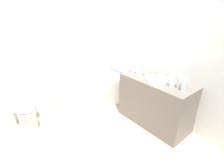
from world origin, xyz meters
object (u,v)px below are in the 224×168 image
(water_bottle_4, at_px, (138,68))
(drinking_glass_1, at_px, (134,69))
(sink_faucet, at_px, (164,76))
(water_bottle_2, at_px, (180,82))
(water_bottle_5, at_px, (133,68))
(bathtub, at_px, (90,92))
(water_bottle_0, at_px, (146,70))
(drinking_glass_0, at_px, (140,73))
(water_bottle_3, at_px, (184,84))
(toilet_paper_roll, at_px, (17,133))
(sink_basin, at_px, (156,79))
(toilet, at_px, (25,111))
(water_bottle_1, at_px, (172,80))

(water_bottle_4, bearing_deg, drinking_glass_1, 73.05)
(sink_faucet, bearing_deg, water_bottle_2, -113.32)
(sink_faucet, bearing_deg, water_bottle_5, 115.91)
(bathtub, distance_m, water_bottle_0, 1.30)
(drinking_glass_0, distance_m, drinking_glass_1, 0.23)
(water_bottle_3, distance_m, toilet_paper_roll, 2.73)
(sink_basin, bearing_deg, sink_faucet, 0.00)
(toilet, xyz_separation_m, water_bottle_1, (1.74, -1.61, 0.65))
(water_bottle_1, height_order, water_bottle_2, water_bottle_1)
(sink_faucet, bearing_deg, water_bottle_0, 124.02)
(water_bottle_5, bearing_deg, drinking_glass_1, 30.69)
(water_bottle_1, bearing_deg, toilet, 137.19)
(water_bottle_2, bearing_deg, bathtub, 107.98)
(sink_basin, xyz_separation_m, water_bottle_1, (-0.01, -0.28, 0.09))
(sink_basin, distance_m, drinking_glass_0, 0.33)
(water_bottle_1, relative_size, toilet_paper_roll, 2.28)
(sink_basin, distance_m, water_bottle_5, 0.51)
(drinking_glass_1, xyz_separation_m, toilet_paper_roll, (-2.01, 0.65, -0.84))
(water_bottle_5, height_order, drinking_glass_0, water_bottle_5)
(bathtub, distance_m, toilet_paper_roll, 1.50)
(bathtub, xyz_separation_m, water_bottle_3, (0.49, -1.72, 0.65))
(water_bottle_1, xyz_separation_m, drinking_glass_0, (-0.02, 0.61, -0.08))
(toilet_paper_roll, bearing_deg, water_bottle_0, -25.19)
(sink_faucet, height_order, drinking_glass_1, same)
(toilet_paper_roll, bearing_deg, water_bottle_2, -37.98)
(bathtub, bearing_deg, water_bottle_5, -59.35)
(drinking_glass_0, distance_m, toilet_paper_roll, 2.27)
(toilet, height_order, water_bottle_4, water_bottle_4)
(water_bottle_0, xyz_separation_m, water_bottle_2, (0.01, -0.63, -0.00))
(bathtub, distance_m, sink_basin, 1.46)
(water_bottle_5, relative_size, toilet_paper_roll, 1.93)
(toilet, distance_m, water_bottle_1, 2.46)
(bathtub, xyz_separation_m, water_bottle_2, (0.53, -1.63, 0.64))
(drinking_glass_1, height_order, toilet_paper_roll, drinking_glass_1)
(drinking_glass_0, bearing_deg, toilet_paper_roll, 155.86)
(water_bottle_2, bearing_deg, water_bottle_0, 90.74)
(water_bottle_3, relative_size, water_bottle_4, 1.03)
(water_bottle_3, bearing_deg, toilet_paper_roll, 139.87)
(water_bottle_1, bearing_deg, water_bottle_0, 84.81)
(toilet, relative_size, sink_faucet, 4.29)
(water_bottle_0, bearing_deg, water_bottle_5, 106.33)
(bathtub, relative_size, water_bottle_5, 7.06)
(toilet, xyz_separation_m, water_bottle_0, (1.79, -1.08, 0.63))
(drinking_glass_1, bearing_deg, toilet, 156.23)
(toilet_paper_roll, bearing_deg, sink_faucet, -28.79)
(water_bottle_1, distance_m, drinking_glass_1, 0.83)
(water_bottle_0, xyz_separation_m, water_bottle_4, (-0.03, 0.17, -0.00))
(toilet, bearing_deg, sink_basin, 51.17)
(sink_basin, height_order, toilet_paper_roll, sink_basin)
(water_bottle_3, height_order, drinking_glass_0, water_bottle_3)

